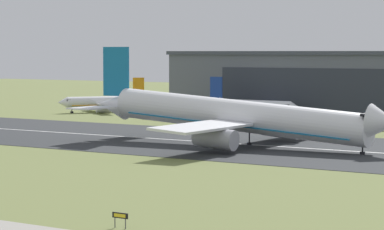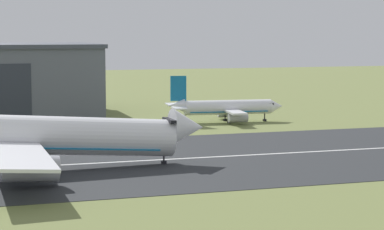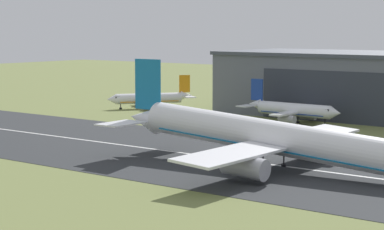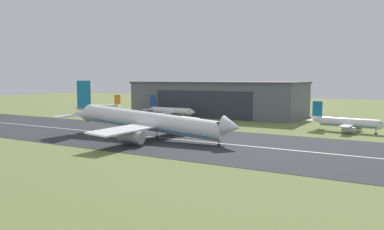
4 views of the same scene
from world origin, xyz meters
name	(u,v)px [view 2 (image 2 of 4)]	position (x,y,z in m)	size (l,w,h in m)	color
airplane_landing	(0,136)	(2.21, 102.05, 5.11)	(59.07, 46.56, 17.05)	white
airplane_parked_west	(226,108)	(50.99, 146.85, 3.06)	(25.32, 18.42, 9.94)	white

